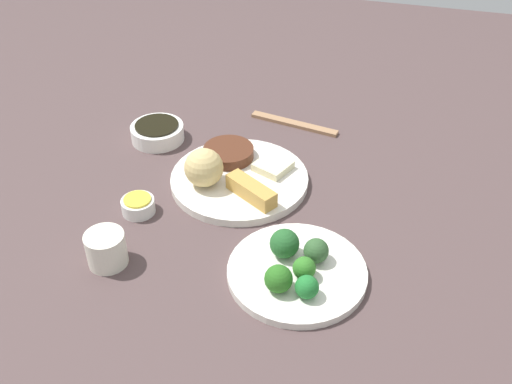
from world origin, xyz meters
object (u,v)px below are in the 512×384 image
object	(u,v)px
main_plate	(239,179)
broccoli_plate	(297,272)
teacup	(106,249)
soy_sauce_bowl	(157,133)
chopsticks_pair	(294,124)
sauce_ramekin_hot_mustard	(138,206)

from	to	relation	value
main_plate	broccoli_plate	distance (m)	0.27
broccoli_plate	teacup	distance (m)	0.32
soy_sauce_bowl	chopsticks_pair	world-z (taller)	soy_sauce_bowl
sauce_ramekin_hot_mustard	teacup	size ratio (longest dim) A/B	0.92
soy_sauce_bowl	sauce_ramekin_hot_mustard	world-z (taller)	soy_sauce_bowl
broccoli_plate	sauce_ramekin_hot_mustard	xyz separation A→B (m)	(-0.08, -0.32, 0.01)
sauce_ramekin_hot_mustard	chopsticks_pair	distance (m)	0.43
soy_sauce_bowl	chopsticks_pair	distance (m)	0.31
main_plate	teacup	size ratio (longest dim) A/B	4.05
main_plate	sauce_ramekin_hot_mustard	world-z (taller)	sauce_ramekin_hot_mustard
broccoli_plate	soy_sauce_bowl	bearing A→B (deg)	-130.28
broccoli_plate	teacup	bearing A→B (deg)	-80.13
main_plate	teacup	xyz separation A→B (m)	(0.27, -0.15, 0.02)
soy_sauce_bowl	sauce_ramekin_hot_mustard	xyz separation A→B (m)	(0.24, 0.06, -0.00)
main_plate	sauce_ramekin_hot_mustard	distance (m)	0.20
soy_sauce_bowl	chopsticks_pair	xyz separation A→B (m)	(-0.14, 0.27, -0.01)
main_plate	chopsticks_pair	size ratio (longest dim) A/B	1.32
soy_sauce_bowl	sauce_ramekin_hot_mustard	bearing A→B (deg)	14.67
soy_sauce_bowl	sauce_ramekin_hot_mustard	size ratio (longest dim) A/B	1.86
soy_sauce_bowl	broccoli_plate	bearing A→B (deg)	49.72
broccoli_plate	chopsticks_pair	distance (m)	0.47
main_plate	teacup	world-z (taller)	teacup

